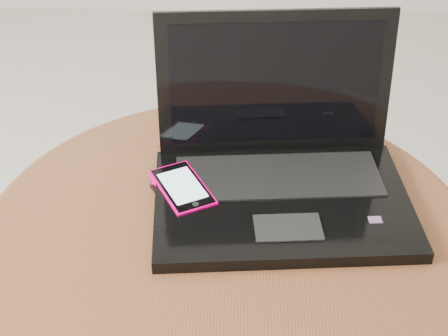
{
  "coord_description": "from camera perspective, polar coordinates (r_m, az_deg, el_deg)",
  "views": [
    {
      "loc": [
        0.0,
        -0.73,
        1.13
      ],
      "look_at": [
        -0.02,
        0.01,
        0.6
      ],
      "focal_mm": 53.79,
      "sensor_mm": 36.0,
      "label": 1
    }
  ],
  "objects": [
    {
      "name": "phone_pink",
      "position": [
        0.95,
        -3.55,
        -1.8
      ],
      "size": [
        0.1,
        0.13,
        0.01
      ],
      "color": "#FF0074",
      "rests_on": "phone_black"
    },
    {
      "name": "laptop",
      "position": [
        0.95,
        4.75,
        0.11
      ],
      "size": [
        0.37,
        0.3,
        0.23
      ],
      "color": "black",
      "rests_on": "table"
    },
    {
      "name": "phone_black",
      "position": [
        0.95,
        -3.51,
        -2.59
      ],
      "size": [
        0.1,
        0.12,
        0.01
      ],
      "color": "black",
      "rests_on": "table"
    },
    {
      "name": "table",
      "position": [
        0.99,
        0.28,
        -9.86
      ],
      "size": [
        0.68,
        0.68,
        0.54
      ],
      "color": "#5A2814",
      "rests_on": "ground"
    }
  ]
}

